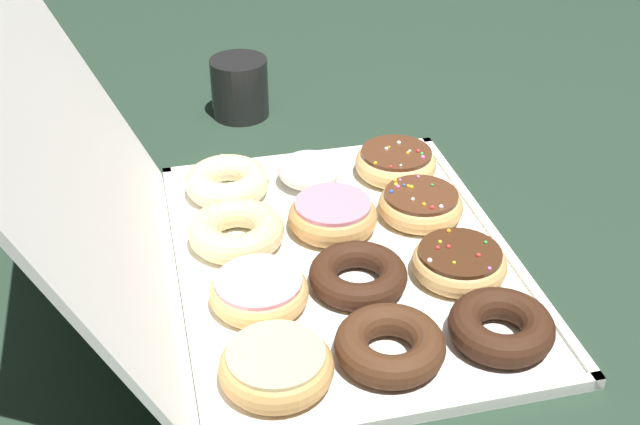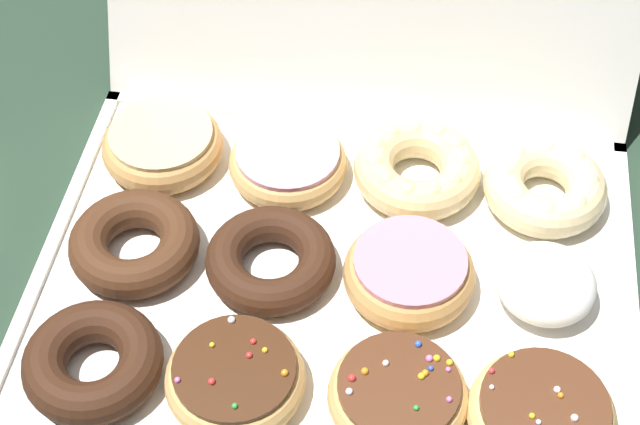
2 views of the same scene
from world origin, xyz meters
The scene contains 16 objects.
ground_plane centered at (0.00, 0.00, 0.00)m, with size 3.00×3.00×0.00m, color #233828.
donut_box centered at (0.00, 0.00, 0.01)m, with size 0.52×0.40×0.01m.
box_lid_open centered at (0.00, 0.28, 0.17)m, with size 0.52×0.37×0.01m, color white.
chocolate_cake_ring_donut_0 centered at (-0.18, -0.12, 0.03)m, with size 0.11×0.11×0.04m.
sprinkle_donut_1 centered at (-0.06, -0.12, 0.03)m, with size 0.11×0.11×0.04m.
sprinkle_donut_2 centered at (0.07, -0.12, 0.03)m, with size 0.11×0.11×0.04m.
sprinkle_donut_3 centered at (0.18, -0.12, 0.03)m, with size 0.12×0.12×0.04m.
chocolate_cake_ring_donut_4 centered at (-0.18, 0.00, 0.03)m, with size 0.12×0.12×0.04m.
chocolate_cake_ring_donut_5 centered at (-0.06, 0.00, 0.03)m, with size 0.11×0.11×0.03m.
pink_frosted_donut_6 centered at (0.06, 0.00, 0.03)m, with size 0.11×0.11×0.04m.
powdered_filled_donut_7 centered at (0.18, 0.01, 0.03)m, with size 0.09×0.09×0.04m.
glazed_ring_donut_8 centered at (-0.18, 0.12, 0.03)m, with size 0.12×0.12×0.04m.
pink_frosted_donut_9 centered at (-0.06, 0.12, 0.03)m, with size 0.11×0.11×0.03m.
cruller_donut_10 centered at (0.06, 0.12, 0.03)m, with size 0.12×0.12×0.04m.
cruller_donut_11 centered at (0.18, 0.12, 0.03)m, with size 0.11×0.11×0.04m.
coffee_mug centered at (0.44, 0.06, 0.05)m, with size 0.11×0.09×0.10m.
Camera 1 is at (-0.77, 0.21, 0.61)m, focal length 46.06 mm.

